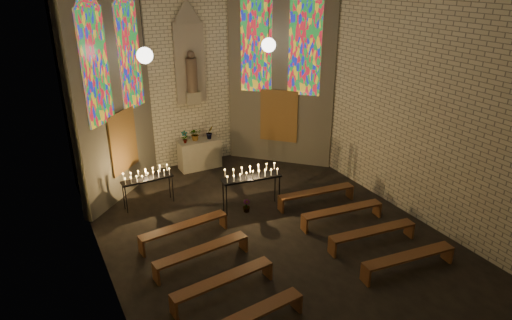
# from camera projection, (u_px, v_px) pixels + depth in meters

# --- Properties ---
(floor) EXTENTS (12.00, 12.00, 0.00)m
(floor) POSITION_uv_depth(u_px,v_px,m) (281.00, 246.00, 11.30)
(floor) COLOR black
(floor) RESTS_ON ground
(room) EXTENTS (8.22, 12.43, 7.00)m
(room) POSITION_uv_depth(u_px,v_px,m) (221.00, 72.00, 12.59)
(room) COLOR beige
(room) RESTS_ON ground
(altar) EXTENTS (1.40, 0.60, 1.00)m
(altar) POSITION_uv_depth(u_px,v_px,m) (200.00, 154.00, 15.54)
(altar) COLOR #ADA88D
(altar) RESTS_ON ground
(flower_vase_left) EXTENTS (0.25, 0.20, 0.43)m
(flower_vase_left) POSITION_uv_depth(u_px,v_px,m) (185.00, 137.00, 15.03)
(flower_vase_left) COLOR #4C723F
(flower_vase_left) RESTS_ON altar
(flower_vase_center) EXTENTS (0.41, 0.36, 0.43)m
(flower_vase_center) POSITION_uv_depth(u_px,v_px,m) (195.00, 134.00, 15.29)
(flower_vase_center) COLOR #4C723F
(flower_vase_center) RESTS_ON altar
(flower_vase_right) EXTENTS (0.29, 0.26, 0.45)m
(flower_vase_right) POSITION_uv_depth(u_px,v_px,m) (210.00, 132.00, 15.41)
(flower_vase_right) COLOR #4C723F
(flower_vase_right) RESTS_ON altar
(aisle_flower_pot) EXTENTS (0.26, 0.26, 0.36)m
(aisle_flower_pot) POSITION_uv_depth(u_px,v_px,m) (246.00, 206.00, 12.83)
(aisle_flower_pot) COLOR #4C723F
(aisle_flower_pot) RESTS_ON ground
(votive_stand_left) EXTENTS (1.47, 0.40, 1.07)m
(votive_stand_left) POSITION_uv_depth(u_px,v_px,m) (147.00, 177.00, 12.89)
(votive_stand_left) COLOR black
(votive_stand_left) RESTS_ON ground
(votive_stand_right) EXTENTS (1.72, 0.60, 1.23)m
(votive_stand_right) POSITION_uv_depth(u_px,v_px,m) (251.00, 175.00, 12.66)
(votive_stand_right) COLOR black
(votive_stand_right) RESTS_ON ground
(pew_left_0) EXTENTS (2.34, 0.57, 0.44)m
(pew_left_0) POSITION_uv_depth(u_px,v_px,m) (184.00, 227.00, 11.42)
(pew_left_0) COLOR #583219
(pew_left_0) RESTS_ON ground
(pew_right_0) EXTENTS (2.34, 0.57, 0.44)m
(pew_right_0) POSITION_uv_depth(u_px,v_px,m) (316.00, 193.00, 13.15)
(pew_right_0) COLOR #583219
(pew_right_0) RESTS_ON ground
(pew_left_1) EXTENTS (2.34, 0.57, 0.44)m
(pew_left_1) POSITION_uv_depth(u_px,v_px,m) (202.00, 252.00, 10.45)
(pew_left_1) COLOR #583219
(pew_left_1) RESTS_ON ground
(pew_right_1) EXTENTS (2.34, 0.57, 0.44)m
(pew_right_1) POSITION_uv_depth(u_px,v_px,m) (342.00, 211.00, 12.18)
(pew_right_1) COLOR #583219
(pew_right_1) RESTS_ON ground
(pew_left_2) EXTENTS (2.34, 0.57, 0.44)m
(pew_left_2) POSITION_uv_depth(u_px,v_px,m) (223.00, 281.00, 9.47)
(pew_left_2) COLOR #583219
(pew_left_2) RESTS_ON ground
(pew_right_2) EXTENTS (2.34, 0.57, 0.44)m
(pew_right_2) POSITION_uv_depth(u_px,v_px,m) (373.00, 233.00, 11.20)
(pew_right_2) COLOR #583219
(pew_right_2) RESTS_ON ground
(pew_left_3) EXTENTS (2.34, 0.57, 0.44)m
(pew_left_3) POSITION_uv_depth(u_px,v_px,m) (249.00, 317.00, 8.49)
(pew_left_3) COLOR #583219
(pew_left_3) RESTS_ON ground
(pew_right_3) EXTENTS (2.34, 0.57, 0.44)m
(pew_right_3) POSITION_uv_depth(u_px,v_px,m) (409.00, 258.00, 10.22)
(pew_right_3) COLOR #583219
(pew_right_3) RESTS_ON ground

